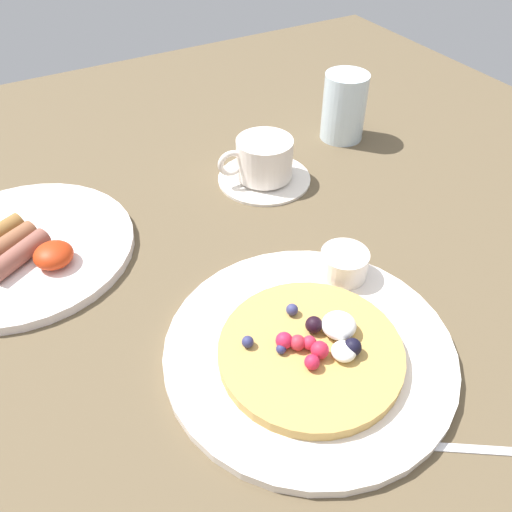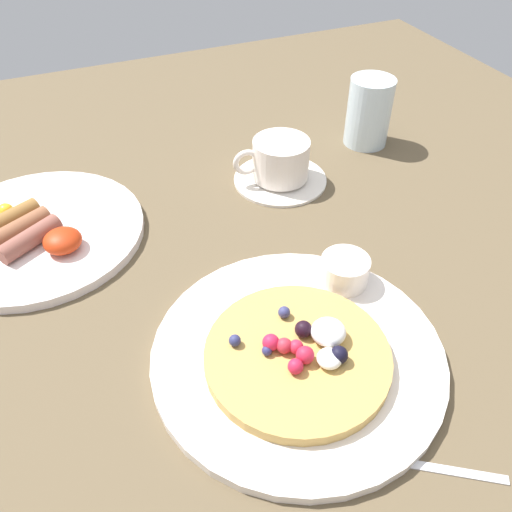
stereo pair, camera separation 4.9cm
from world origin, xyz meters
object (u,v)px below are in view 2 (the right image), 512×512
object	(u,v)px
pancake_plate	(298,354)
coffee_saucer	(280,178)
water_glass	(369,112)
syrup_ramekin	(345,270)
coffee_cup	(280,159)
breakfast_plate	(37,233)

from	to	relation	value
pancake_plate	coffee_saucer	size ratio (longest dim) A/B	2.17
pancake_plate	water_glass	bearing A→B (deg)	49.64
pancake_plate	water_glass	size ratio (longest dim) A/B	2.77
coffee_saucer	water_glass	distance (cm)	18.89
pancake_plate	syrup_ramekin	size ratio (longest dim) A/B	5.37
coffee_cup	water_glass	size ratio (longest dim) A/B	1.04
syrup_ramekin	coffee_saucer	bearing A→B (deg)	82.87
coffee_saucer	coffee_cup	bearing A→B (deg)	172.62
breakfast_plate	water_glass	world-z (taller)	water_glass
syrup_ramekin	water_glass	distance (cm)	34.80
syrup_ramekin	coffee_cup	size ratio (longest dim) A/B	0.49
pancake_plate	coffee_cup	world-z (taller)	coffee_cup
breakfast_plate	coffee_saucer	world-z (taller)	breakfast_plate
coffee_cup	pancake_plate	bearing A→B (deg)	-111.72
pancake_plate	water_glass	distance (cm)	46.16
pancake_plate	coffee_saucer	xyz separation A→B (cm)	(12.16, 30.11, -0.16)
pancake_plate	coffee_cup	bearing A→B (deg)	68.28
pancake_plate	breakfast_plate	world-z (taller)	same
breakfast_plate	coffee_saucer	distance (cm)	34.43
pancake_plate	breakfast_plate	size ratio (longest dim) A/B	1.09
water_glass	breakfast_plate	bearing A→B (deg)	-175.30
coffee_cup	water_glass	xyz separation A→B (cm)	(17.73, 4.86, 1.54)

